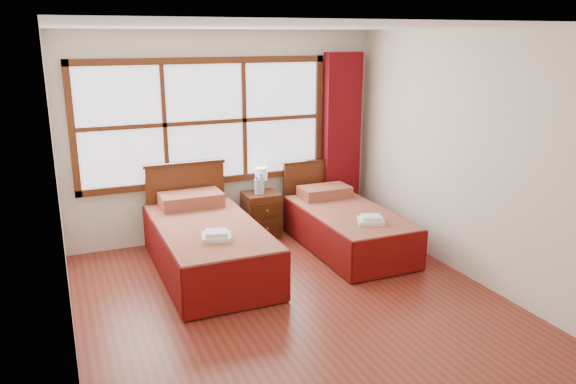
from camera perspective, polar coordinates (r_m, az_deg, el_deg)
name	(u,v)px	position (r m, az deg, el deg)	size (l,w,h in m)	color
floor	(296,307)	(5.53, 0.83, -11.58)	(4.50, 4.50, 0.00)	maroon
ceiling	(297,27)	(4.92, 0.95, 16.45)	(4.50, 4.50, 0.00)	white
wall_back	(224,136)	(7.14, -6.48, 5.62)	(4.00, 4.00, 0.00)	silver
wall_left	(59,201)	(4.66, -22.21, -0.86)	(4.50, 4.50, 0.00)	silver
wall_right	(473,158)	(6.14, 18.24, 3.29)	(4.50, 4.50, 0.00)	silver
window	(205,122)	(7.01, -8.41, 7.02)	(3.16, 0.06, 1.56)	white
curtain	(342,140)	(7.64, 5.47, 5.32)	(0.50, 0.16, 2.30)	#660A0F
bed_left	(207,243)	(6.28, -8.24, -5.17)	(1.07, 2.09, 1.04)	#3C1E0C
bed_right	(346,226)	(6.91, 5.91, -3.45)	(0.95, 1.97, 0.92)	#3C1E0C
nightstand	(261,215)	(7.27, -2.73, -2.32)	(0.44, 0.43, 0.58)	#502611
towels_left	(216,236)	(5.69, -7.28, -4.42)	(0.35, 0.32, 0.09)	white
towels_right	(371,220)	(6.39, 8.43, -2.81)	(0.36, 0.34, 0.08)	white
lamp	(261,175)	(7.23, -2.75, 1.79)	(0.16, 0.16, 0.31)	#B67F3A
bottle_near	(257,186)	(7.10, -3.19, 0.56)	(0.06, 0.06, 0.23)	silver
bottle_far	(261,185)	(7.11, -2.71, 0.73)	(0.07, 0.07, 0.26)	silver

